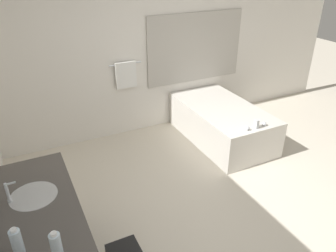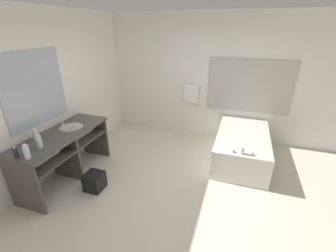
{
  "view_description": "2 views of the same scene",
  "coord_description": "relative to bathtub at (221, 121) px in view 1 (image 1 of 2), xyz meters",
  "views": [
    {
      "loc": [
        -1.82,
        -2.33,
        2.58
      ],
      "look_at": [
        -0.35,
        0.63,
        0.85
      ],
      "focal_mm": 35.0,
      "sensor_mm": 36.0,
      "label": 1
    },
    {
      "loc": [
        0.78,
        -2.72,
        2.42
      ],
      "look_at": [
        -0.39,
        0.76,
        0.76
      ],
      "focal_mm": 24.0,
      "sensor_mm": 36.0,
      "label": 2
    }
  ],
  "objects": [
    {
      "name": "ground_plane",
      "position": [
        -0.92,
        -1.33,
        -0.3
      ],
      "size": [
        16.0,
        16.0,
        0.0
      ],
      "primitive_type": "plane",
      "color": "beige",
      "rests_on": "ground"
    },
    {
      "name": "wall_back_with_blinds",
      "position": [
        -0.89,
        0.9,
        1.04
      ],
      "size": [
        7.4,
        0.13,
        2.7
      ],
      "color": "white",
      "rests_on": "ground_plane"
    },
    {
      "name": "vanity_counter",
      "position": [
        -2.79,
        -1.52,
        0.33
      ],
      "size": [
        0.63,
        1.65,
        0.85
      ],
      "color": "#4C4742",
      "rests_on": "ground_plane"
    },
    {
      "name": "sink_faucet",
      "position": [
        -2.96,
        -1.31,
        0.63
      ],
      "size": [
        0.09,
        0.04,
        0.18
      ],
      "color": "silver",
      "rests_on": "vanity_counter"
    },
    {
      "name": "bathtub",
      "position": [
        0.0,
        0.0,
        0.0
      ],
      "size": [
        0.94,
        1.72,
        0.67
      ],
      "color": "silver",
      "rests_on": "ground_plane"
    },
    {
      "name": "water_bottle_1",
      "position": [
        -2.94,
        -1.87,
        0.64
      ],
      "size": [
        0.07,
        0.07,
        0.21
      ],
      "color": "silver",
      "rests_on": "vanity_counter"
    },
    {
      "name": "water_bottle_3",
      "position": [
        -2.72,
        -2.02,
        0.65
      ],
      "size": [
        0.07,
        0.07,
        0.21
      ],
      "color": "silver",
      "rests_on": "vanity_counter"
    }
  ]
}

